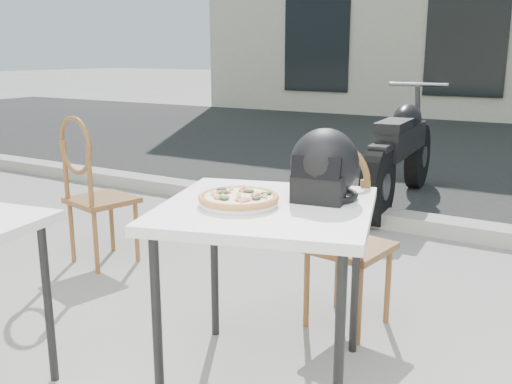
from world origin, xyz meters
The scene contains 8 objects.
curb centered at (0.00, 3.00, 0.06)m, with size 30.00×0.25×0.12m, color gray.
cafe_table_main centered at (-0.37, 0.54, 0.71)m, with size 1.02×1.02×0.78m.
plate centered at (-0.45, 0.47, 0.79)m, with size 0.39×0.39×0.02m.
pizza centered at (-0.45, 0.47, 0.81)m, with size 0.39×0.39×0.04m.
helmet centered at (-0.21, 0.74, 0.91)m, with size 0.32×0.33×0.29m.
cafe_chair_main centered at (-0.27, 1.13, 0.54)m, with size 0.43×0.43×0.98m.
cafe_chair_side centered at (-2.02, 1.16, 0.55)m, with size 0.46×0.46×0.99m.
motorcycle centered at (-0.77, 3.73, 0.48)m, with size 0.57×2.19×1.09m.
Camera 1 is at (0.72, -1.37, 1.37)m, focal length 40.00 mm.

